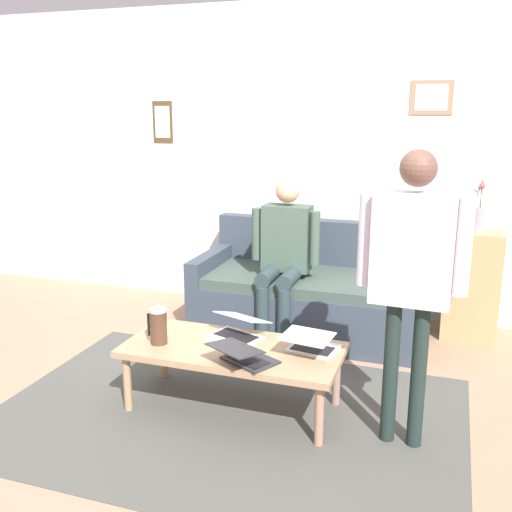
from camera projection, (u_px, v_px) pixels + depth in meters
ground_plane at (202, 416)px, 3.53m from camera, size 7.68×7.68×0.00m
area_rug at (227, 414)px, 3.54m from camera, size 2.79×1.89×0.01m
back_wall at (299, 161)px, 5.21m from camera, size 7.04×0.11×2.70m
couch at (309, 295)px, 4.82m from camera, size 1.80×0.89×0.88m
coffee_table at (233, 353)px, 3.54m from camera, size 1.32×0.61×0.40m
laptop_left at (311, 344)px, 3.45m from camera, size 0.33×0.38×0.13m
laptop_center at (245, 356)px, 3.30m from camera, size 0.41×0.42×0.12m
laptop_right at (237, 330)px, 3.67m from camera, size 0.40×0.40×0.15m
french_press at (158, 326)px, 3.56m from camera, size 0.13×0.11×0.25m
side_shelf at (471, 285)px, 4.65m from camera, size 0.42×0.32×0.87m
flower_vase at (478, 215)px, 4.51m from camera, size 0.09×0.09×0.40m
person_standing at (412, 263)px, 3.00m from camera, size 0.57×0.20×1.62m
person_seated at (284, 250)px, 4.55m from camera, size 0.55×0.51×1.28m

